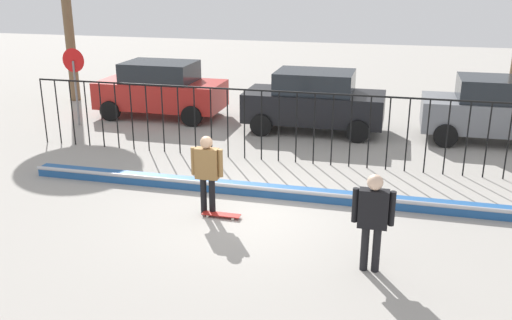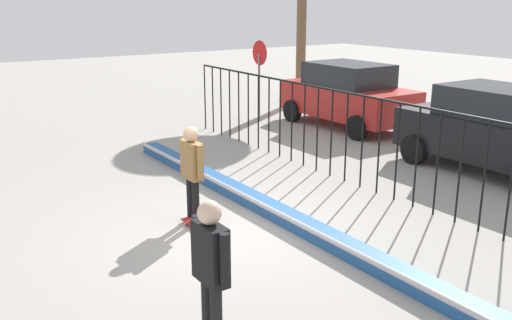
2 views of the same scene
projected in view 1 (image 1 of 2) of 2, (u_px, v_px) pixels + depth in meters
The scene contains 10 objects.
ground_plane at pixel (243, 213), 11.77m from camera, with size 60.00×60.00×0.00m, color #9E9991.
bowl_coping_ledge at pixel (256, 189), 12.74m from camera, with size 11.00×0.40×0.27m.
perimeter_fence at pixel (279, 119), 14.66m from camera, with size 14.04×0.04×1.90m.
skateboarder at pixel (207, 168), 11.45m from camera, with size 0.68×0.25×1.68m.
skateboard at pixel (221, 215), 11.57m from camera, with size 0.80×0.20×0.07m.
camera_operator at pixel (373, 214), 9.21m from camera, with size 0.70×0.26×1.72m.
parked_car_red at pixel (161, 89), 19.31m from camera, with size 4.30×2.12×1.90m.
parked_car_black at pixel (314, 101), 17.55m from camera, with size 4.30×2.12×1.90m.
parked_car_gray at pixel (498, 110), 16.43m from camera, with size 4.30×2.12×1.90m.
stop_sign at pixel (75, 76), 18.05m from camera, with size 0.76×0.07×2.50m.
Camera 1 is at (2.94, -10.39, 4.81)m, focal length 39.49 mm.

